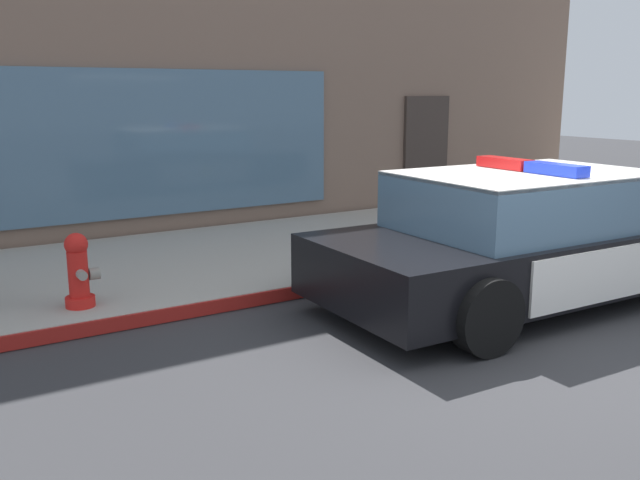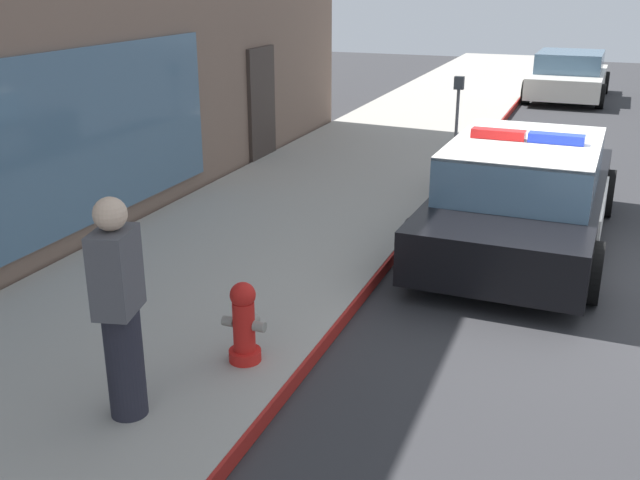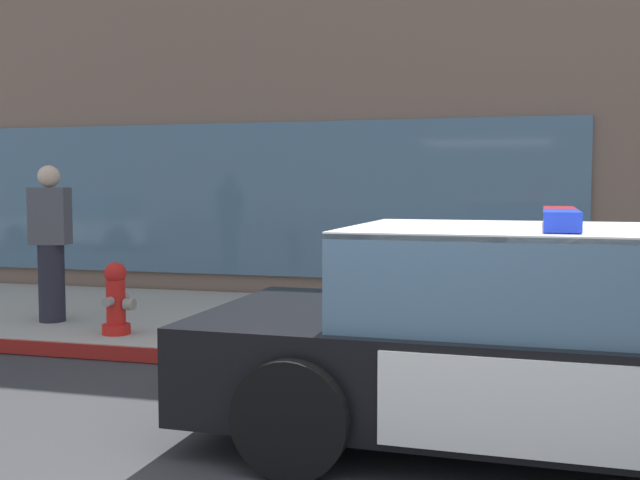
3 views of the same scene
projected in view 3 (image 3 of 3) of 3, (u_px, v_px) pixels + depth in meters
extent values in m
cube|color=#A39E93|center=(453.00, 333.00, 7.95)|extent=(48.00, 3.56, 0.15)
cube|color=maroon|center=(435.00, 374.00, 6.22)|extent=(28.80, 0.04, 0.14)
cube|color=#7A6051|center=(394.00, 91.00, 15.19)|extent=(18.69, 10.88, 7.12)
cube|color=slate|center=(174.00, 199.00, 10.65)|extent=(11.21, 0.08, 2.10)
cube|color=black|center=(590.00, 370.00, 4.63)|extent=(4.97, 2.05, 0.60)
cube|color=silver|center=(323.00, 328.00, 5.11)|extent=(1.43, 1.91, 0.05)
cube|color=silver|center=(568.00, 338.00, 5.59)|extent=(2.07, 0.09, 0.51)
cube|color=silver|center=(581.00, 414.00, 3.73)|extent=(2.07, 0.09, 0.51)
cube|color=yellow|center=(568.00, 338.00, 5.60)|extent=(0.22, 0.02, 0.26)
cube|color=slate|center=(559.00, 277.00, 4.65)|extent=(2.61, 1.79, 0.60)
cube|color=silver|center=(560.00, 231.00, 4.63)|extent=(2.61, 1.79, 0.04)
cube|color=red|center=(559.00, 216.00, 4.95)|extent=(0.22, 0.66, 0.11)
cube|color=blue|center=(561.00, 220.00, 4.29)|extent=(0.22, 0.66, 0.11)
cylinder|color=black|center=(368.00, 347.00, 6.02)|extent=(0.69, 0.24, 0.68)
cylinder|color=black|center=(292.00, 418.00, 4.19)|extent=(0.69, 0.24, 0.68)
cylinder|color=red|center=(116.00, 329.00, 7.52)|extent=(0.28, 0.28, 0.10)
cylinder|color=red|center=(116.00, 302.00, 7.50)|extent=(0.19, 0.19, 0.45)
sphere|color=red|center=(115.00, 273.00, 7.48)|extent=(0.22, 0.22, 0.22)
cylinder|color=gray|center=(115.00, 265.00, 7.47)|extent=(0.06, 0.06, 0.05)
cylinder|color=gray|center=(108.00, 302.00, 7.36)|extent=(0.09, 0.10, 0.09)
cylinder|color=gray|center=(123.00, 298.00, 7.63)|extent=(0.09, 0.10, 0.09)
cylinder|color=gray|center=(129.00, 304.00, 7.46)|extent=(0.10, 0.12, 0.12)
cylinder|color=#23232D|center=(52.00, 283.00, 8.20)|extent=(0.28, 0.28, 0.85)
cube|color=#4C4C51|center=(50.00, 216.00, 8.14)|extent=(0.45, 0.35, 0.62)
sphere|color=beige|center=(49.00, 176.00, 8.11)|extent=(0.24, 0.24, 0.24)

